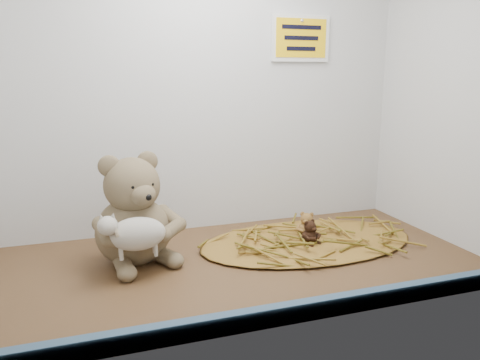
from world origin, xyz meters
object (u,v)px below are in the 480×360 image
object	(u,v)px
main_teddy	(132,209)
mini_teddy_tan	(307,223)
toy_lamb	(137,234)
mini_teddy_brown	(310,231)

from	to	relation	value
main_teddy	mini_teddy_tan	size ratio (longest dim) A/B	3.86
toy_lamb	mini_teddy_brown	bearing A→B (deg)	6.40
toy_lamb	mini_teddy_brown	size ratio (longest dim) A/B	2.51
toy_lamb	mini_teddy_brown	world-z (taller)	toy_lamb
main_teddy	toy_lamb	world-z (taller)	main_teddy
mini_teddy_tan	toy_lamb	bearing A→B (deg)	-133.50
mini_teddy_brown	toy_lamb	bearing A→B (deg)	164.75
mini_teddy_tan	mini_teddy_brown	world-z (taller)	mini_teddy_tan
mini_teddy_tan	mini_teddy_brown	bearing A→B (deg)	-74.66
main_teddy	mini_teddy_brown	xyz separation A→B (cm)	(44.94, -4.54, -8.97)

